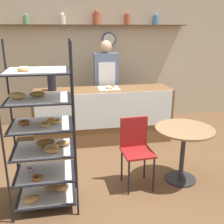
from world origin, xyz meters
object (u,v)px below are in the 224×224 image
person_worker (106,83)px  cafe_chair (136,144)px  cafe_table (184,141)px  coffee_carafe (52,81)px  donut_tray_counter (109,88)px  pastry_rack (42,139)px

person_worker → cafe_chair: (0.07, -1.97, -0.42)m
person_worker → cafe_table: size_ratio=2.34×
cafe_table → coffee_carafe: 2.39m
donut_tray_counter → cafe_table: bearing=-64.9°
cafe_table → pastry_rack: bearing=-173.1°
coffee_carafe → donut_tray_counter: 0.99m
pastry_rack → donut_tray_counter: bearing=59.5°
cafe_chair → person_worker: bearing=88.7°
pastry_rack → cafe_table: (1.76, 0.21, -0.25)m
pastry_rack → cafe_chair: 1.19m
pastry_rack → cafe_table: bearing=6.9°
pastry_rack → coffee_carafe: bearing=88.4°
person_worker → cafe_chair: size_ratio=1.98×
pastry_rack → person_worker: size_ratio=1.06×
pastry_rack → cafe_chair: bearing=13.0°
person_worker → pastry_rack: bearing=-115.3°
pastry_rack → coffee_carafe: pastry_rack is taller
cafe_chair → donut_tray_counter: donut_tray_counter is taller
cafe_table → cafe_chair: 0.63m
cafe_table → donut_tray_counter: bearing=115.1°
cafe_chair → coffee_carafe: bearing=121.7°
cafe_chair → coffee_carafe: size_ratio=2.73×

